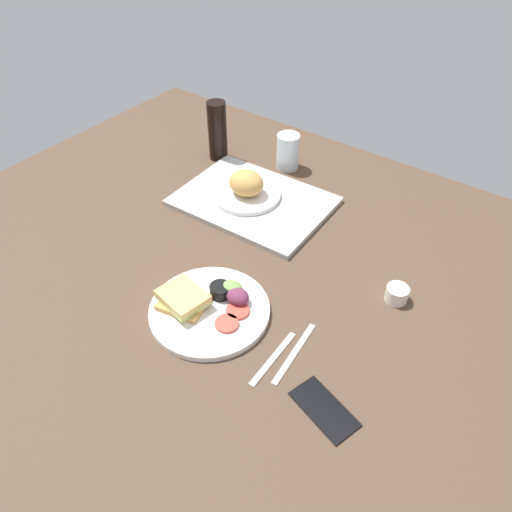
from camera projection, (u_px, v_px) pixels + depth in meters
The scene contains 10 objects.
ground_plane at pixel (243, 274), 132.00cm from camera, with size 190.00×150.00×3.00cm, color #4C3828.
serving_tray at pixel (253, 201), 152.84cm from camera, with size 45.00×33.00×1.60cm, color #B2B2AD.
bread_plate_near at pixel (246, 188), 151.14cm from camera, with size 21.02×21.02×8.90cm.
plate_with_salad at pixel (208, 306), 119.33cm from camera, with size 29.06×29.06×5.40cm.
drinking_glass at pixel (288, 152), 164.85cm from camera, with size 7.54×7.54×12.03cm, color silver.
soda_bottle at pixel (217, 131), 166.95cm from camera, with size 6.40×6.40×20.27cm, color black.
espresso_cup at pixel (397, 294), 121.87cm from camera, with size 5.60×5.60×4.00cm, color silver.
fork at pixel (273, 358), 109.74cm from camera, with size 17.00×1.40×0.50cm, color #B7B7BC.
knife at pixel (294, 353), 110.82cm from camera, with size 19.00×1.40×0.50cm, color #B7B7BC.
cell_phone at pixel (324, 408), 100.30cm from camera, with size 14.40×7.20×0.80cm, color black.
Camera 1 is at (58.94, -74.54, 90.31)cm, focal length 34.91 mm.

